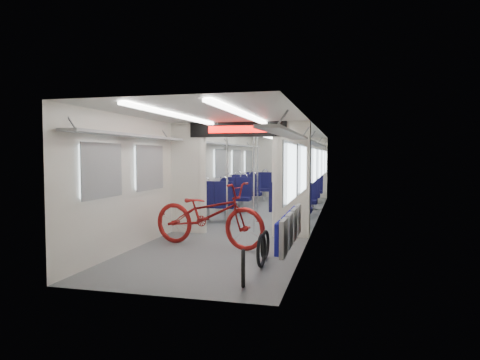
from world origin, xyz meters
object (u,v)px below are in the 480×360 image
at_px(seat_bay_near_right, 295,199).
at_px(seat_bay_far_left, 253,187).
at_px(bike_hoop_a, 243,270).
at_px(stanchion_near_left, 227,178).
at_px(stanchion_far_right, 278,172).
at_px(stanchion_far_left, 257,172).
at_px(seat_bay_near_left, 226,196).
at_px(bike_hoop_c, 265,246).
at_px(bike_hoop_b, 261,252).
at_px(flip_bench, 290,227).
at_px(seat_bay_far_right, 307,189).
at_px(stanchion_near_right, 254,178).
at_px(bicycle, 208,214).

height_order(seat_bay_near_right, seat_bay_far_left, seat_bay_near_right).
relative_size(bike_hoop_a, seat_bay_far_left, 0.21).
bearing_deg(stanchion_near_left, stanchion_far_right, 80.02).
bearing_deg(bike_hoop_a, stanchion_far_right, 95.48).
relative_size(seat_bay_far_left, stanchion_far_left, 0.96).
bearing_deg(stanchion_near_left, stanchion_far_left, 89.50).
bearing_deg(seat_bay_near_left, seat_bay_near_right, -9.75).
xyz_separation_m(bike_hoop_c, seat_bay_near_right, (0.01, 4.03, 0.35)).
distance_m(bike_hoop_a, bike_hoop_b, 0.97).
xyz_separation_m(seat_bay_near_left, seat_bay_far_left, (-0.00, 3.30, 0.01)).
distance_m(seat_bay_far_left, stanchion_far_right, 2.34).
relative_size(flip_bench, bike_hoop_c, 4.44).
bearing_deg(bike_hoop_c, seat_bay_far_right, 89.94).
distance_m(seat_bay_far_right, stanchion_near_left, 5.21).
relative_size(flip_bench, seat_bay_near_left, 0.97).
distance_m(seat_bay_far_left, stanchion_near_left, 5.35).
bearing_deg(stanchion_far_left, stanchion_near_right, -79.75).
height_order(seat_bay_near_left, stanchion_far_right, stanchion_far_right).
height_order(bike_hoop_c, stanchion_far_left, stanchion_far_left).
height_order(bike_hoop_c, stanchion_far_right, stanchion_far_right).
bearing_deg(bike_hoop_c, stanchion_near_left, 118.35).
bearing_deg(seat_bay_near_left, bicycle, -79.09).
relative_size(stanchion_near_left, stanchion_far_left, 1.00).
xyz_separation_m(bicycle, stanchion_far_right, (0.47, 5.00, 0.57)).
bearing_deg(seat_bay_near_right, bike_hoop_a, -90.13).
distance_m(seat_bay_near_left, seat_bay_near_right, 1.90).
height_order(bike_hoop_c, seat_bay_far_left, seat_bay_far_left).
xyz_separation_m(bicycle, seat_bay_near_right, (1.17, 3.32, -0.02)).
height_order(bicycle, seat_bay_far_left, bicycle).
relative_size(seat_bay_near_right, seat_bay_far_left, 1.01).
distance_m(stanchion_near_right, stanchion_far_right, 3.41).
distance_m(bike_hoop_b, seat_bay_near_right, 4.52).
distance_m(seat_bay_near_left, seat_bay_far_right, 3.56).
xyz_separation_m(bike_hoop_c, seat_bay_far_left, (-1.86, 7.66, 0.35)).
xyz_separation_m(seat_bay_near_left, stanchion_near_left, (0.58, -1.98, 0.60)).
bearing_deg(stanchion_near_left, seat_bay_far_left, 96.28).
bearing_deg(seat_bay_near_right, stanchion_near_right, -111.45).
relative_size(flip_bench, seat_bay_far_left, 0.94).
xyz_separation_m(seat_bay_far_right, stanchion_near_left, (-1.29, -5.01, 0.62)).
xyz_separation_m(bike_hoop_a, seat_bay_far_right, (0.01, 8.83, 0.32)).
relative_size(bicycle, bike_hoop_a, 4.67).
xyz_separation_m(bike_hoop_a, seat_bay_near_left, (-1.86, 5.80, 0.34)).
xyz_separation_m(flip_bench, seat_bay_far_right, (-0.42, 7.71, -0.05)).
relative_size(bike_hoop_a, seat_bay_near_right, 0.21).
xyz_separation_m(bike_hoop_c, seat_bay_far_right, (0.01, 7.38, 0.32)).
height_order(bike_hoop_a, stanchion_far_right, stanchion_far_right).
bearing_deg(stanchion_far_right, stanchion_near_right, -89.68).
bearing_deg(stanchion_far_right, seat_bay_far_left, 121.04).
bearing_deg(seat_bay_far_right, seat_bay_near_right, -90.00).
distance_m(flip_bench, seat_bay_far_right, 7.72).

